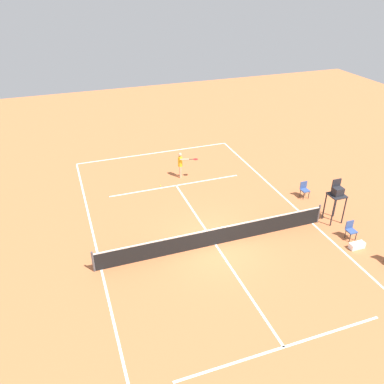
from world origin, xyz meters
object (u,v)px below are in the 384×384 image
(player_serving, at_px, (181,163))
(umpire_chair, at_px, (337,195))
(courtside_chair_far, at_px, (351,229))
(courtside_chair_mid, at_px, (304,189))
(equipment_bag, at_px, (357,245))
(tennis_ball, at_px, (160,186))

(player_serving, distance_m, umpire_chair, 9.59)
(umpire_chair, distance_m, courtside_chair_far, 1.94)
(courtside_chair_mid, xyz_separation_m, equipment_bag, (0.34, 5.06, -0.38))
(courtside_chair_mid, bearing_deg, umpire_chair, 90.05)
(courtside_chair_mid, xyz_separation_m, courtside_chair_far, (0.17, 4.27, 0.00))
(player_serving, height_order, equipment_bag, player_serving)
(tennis_ball, distance_m, equipment_bag, 11.67)
(courtside_chair_far, bearing_deg, umpire_chair, -95.97)
(umpire_chair, bearing_deg, equipment_bag, 81.81)
(tennis_ball, height_order, equipment_bag, equipment_bag)
(courtside_chair_far, height_order, equipment_bag, courtside_chair_far)
(tennis_ball, height_order, courtside_chair_far, courtside_chair_far)
(player_serving, relative_size, equipment_bag, 2.22)
(tennis_ball, xyz_separation_m, courtside_chair_far, (-7.43, 8.35, 0.50))
(courtside_chair_mid, height_order, equipment_bag, courtside_chair_mid)
(courtside_chair_mid, bearing_deg, courtside_chair_far, 87.77)
(player_serving, distance_m, tennis_ball, 2.01)
(umpire_chair, relative_size, courtside_chair_mid, 2.54)
(equipment_bag, bearing_deg, courtside_chair_far, -102.66)
(tennis_ball, bearing_deg, umpire_chair, 138.42)
(tennis_ball, xyz_separation_m, equipment_bag, (-7.25, 9.14, 0.12))
(umpire_chair, bearing_deg, player_serving, -51.24)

